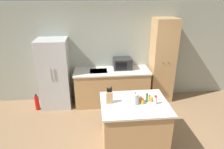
# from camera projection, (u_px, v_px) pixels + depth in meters

# --- Properties ---
(wall_back) EXTENTS (7.20, 0.06, 2.60)m
(wall_back) POSITION_uv_depth(u_px,v_px,m) (121.00, 52.00, 5.36)
(wall_back) COLOR #9EA393
(wall_back) RESTS_ON ground_plane
(refrigerator) EXTENTS (0.73, 0.67, 1.77)m
(refrigerator) POSITION_uv_depth(u_px,v_px,m) (55.00, 74.00, 5.04)
(refrigerator) COLOR #B7BABC
(refrigerator) RESTS_ON ground_plane
(back_counter) EXTENTS (1.95, 0.71, 0.93)m
(back_counter) POSITION_uv_depth(u_px,v_px,m) (112.00, 86.00, 5.32)
(back_counter) COLOR tan
(back_counter) RESTS_ON ground_plane
(pantry_cabinet) EXTENTS (0.58, 0.54, 2.22)m
(pantry_cabinet) POSITION_uv_depth(u_px,v_px,m) (162.00, 61.00, 5.27)
(pantry_cabinet) COLOR tan
(pantry_cabinet) RESTS_ON ground_plane
(kitchen_island) EXTENTS (1.22, 0.99, 0.94)m
(kitchen_island) POSITION_uv_depth(u_px,v_px,m) (133.00, 124.00, 3.81)
(kitchen_island) COLOR tan
(kitchen_island) RESTS_ON ground_plane
(microwave) EXTENTS (0.47, 0.39, 0.28)m
(microwave) POSITION_uv_depth(u_px,v_px,m) (122.00, 63.00, 5.23)
(microwave) COLOR #232326
(microwave) RESTS_ON back_counter
(knife_block) EXTENTS (0.12, 0.09, 0.32)m
(knife_block) POSITION_uv_depth(u_px,v_px,m) (109.00, 97.00, 3.59)
(knife_block) COLOR tan
(knife_block) RESTS_ON kitchen_island
(spice_bottle_tall_dark) EXTENTS (0.06, 0.06, 0.11)m
(spice_bottle_tall_dark) POSITION_uv_depth(u_px,v_px,m) (141.00, 99.00, 3.65)
(spice_bottle_tall_dark) COLOR orange
(spice_bottle_tall_dark) RESTS_ON kitchen_island
(spice_bottle_short_red) EXTENTS (0.04, 0.04, 0.17)m
(spice_bottle_short_red) POSITION_uv_depth(u_px,v_px,m) (147.00, 98.00, 3.65)
(spice_bottle_short_red) COLOR #337033
(spice_bottle_short_red) RESTS_ON kitchen_island
(spice_bottle_amber_oil) EXTENTS (0.04, 0.04, 0.09)m
(spice_bottle_amber_oil) POSITION_uv_depth(u_px,v_px,m) (150.00, 97.00, 3.73)
(spice_bottle_amber_oil) COLOR #B2281E
(spice_bottle_amber_oil) RESTS_ON kitchen_island
(spice_bottle_green_herb) EXTENTS (0.06, 0.06, 0.10)m
(spice_bottle_green_herb) POSITION_uv_depth(u_px,v_px,m) (143.00, 102.00, 3.58)
(spice_bottle_green_herb) COLOR gold
(spice_bottle_green_herb) RESTS_ON kitchen_island
(spice_bottle_pale_salt) EXTENTS (0.06, 0.06, 0.10)m
(spice_bottle_pale_salt) POSITION_uv_depth(u_px,v_px,m) (151.00, 99.00, 3.66)
(spice_bottle_pale_salt) COLOR orange
(spice_bottle_pale_salt) RESTS_ON kitchen_island
(spice_bottle_orange_cap) EXTENTS (0.06, 0.06, 0.17)m
(spice_bottle_orange_cap) POSITION_uv_depth(u_px,v_px,m) (155.00, 100.00, 3.57)
(spice_bottle_orange_cap) COLOR beige
(spice_bottle_orange_cap) RESTS_ON kitchen_island
(kettle) EXTENTS (0.14, 0.14, 0.23)m
(kettle) POSITION_uv_depth(u_px,v_px,m) (135.00, 99.00, 3.57)
(kettle) COLOR #B2B5B7
(kettle) RESTS_ON kitchen_island
(fire_extinguisher) EXTENTS (0.11, 0.11, 0.44)m
(fire_extinguisher) POSITION_uv_depth(u_px,v_px,m) (37.00, 103.00, 5.08)
(fire_extinguisher) COLOR red
(fire_extinguisher) RESTS_ON ground_plane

